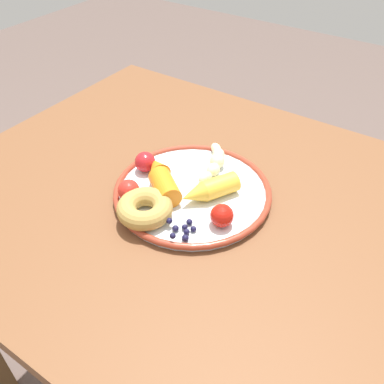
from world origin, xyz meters
name	(u,v)px	position (x,y,z in m)	size (l,w,h in m)	color
ground_plane	(192,376)	(0.00, 0.00, 0.00)	(6.00, 6.00, 0.00)	brown
dining_table	(192,231)	(0.00, 0.00, 0.62)	(0.98, 0.79, 0.71)	brown
plate	(192,193)	(0.00, 0.00, 0.72)	(0.30, 0.30, 0.02)	silver
banana	(215,162)	(0.00, -0.09, 0.74)	(0.07, 0.13, 0.03)	beige
carrot_orange	(161,179)	(0.05, 0.03, 0.75)	(0.13, 0.11, 0.04)	orange
carrot_yellow	(209,190)	(-0.04, 0.00, 0.74)	(0.09, 0.12, 0.04)	yellow
donut	(145,208)	(0.03, 0.10, 0.74)	(0.10, 0.10, 0.03)	#B28D46
blueberry_pile	(182,229)	(-0.05, 0.10, 0.73)	(0.05, 0.06, 0.02)	#191638
tomato_near	(222,216)	(-0.09, 0.05, 0.75)	(0.04, 0.04, 0.04)	red
tomato_mid	(146,161)	(0.11, 0.00, 0.75)	(0.04, 0.04, 0.04)	red
tomato_far	(129,190)	(0.08, 0.08, 0.75)	(0.04, 0.04, 0.04)	red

